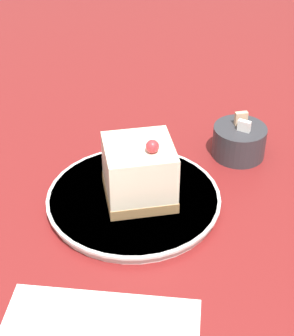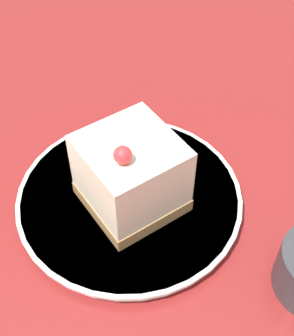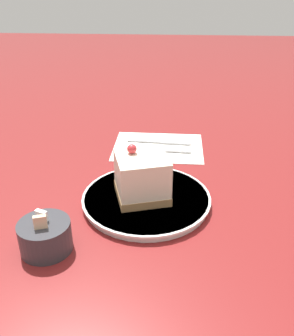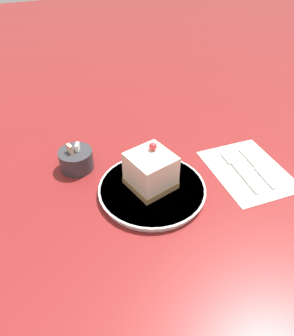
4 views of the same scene
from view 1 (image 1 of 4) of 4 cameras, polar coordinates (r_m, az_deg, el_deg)
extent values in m
plane|color=maroon|center=(0.80, -0.93, -4.72)|extent=(4.00, 4.00, 0.00)
cylinder|color=silver|center=(0.81, -1.36, -3.31)|extent=(0.24, 0.24, 0.02)
cylinder|color=silver|center=(0.80, -1.37, -2.98)|extent=(0.25, 0.25, 0.00)
cube|color=#9E7547|center=(0.80, -0.55, -2.45)|extent=(0.12, 0.12, 0.02)
cube|color=#EFE5C6|center=(0.77, -0.56, 0.06)|extent=(0.11, 0.11, 0.07)
sphere|color=red|center=(0.73, 0.55, 2.21)|extent=(0.02, 0.02, 0.02)
cube|color=silver|center=(0.66, -7.19, -16.00)|extent=(0.02, 0.12, 0.00)
cylinder|color=#333338|center=(0.91, 9.33, 2.69)|extent=(0.08, 0.08, 0.05)
cube|color=#D8B28C|center=(0.90, 9.53, 4.94)|extent=(0.01, 0.02, 0.02)
cube|color=white|center=(0.89, 9.83, 4.18)|extent=(0.02, 0.02, 0.02)
camera|label=2|loc=(0.59, 31.19, 21.73)|focal=50.00mm
camera|label=3|loc=(1.24, -0.01, 30.86)|focal=40.00mm
camera|label=4|loc=(1.02, -35.74, 31.27)|focal=35.00mm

